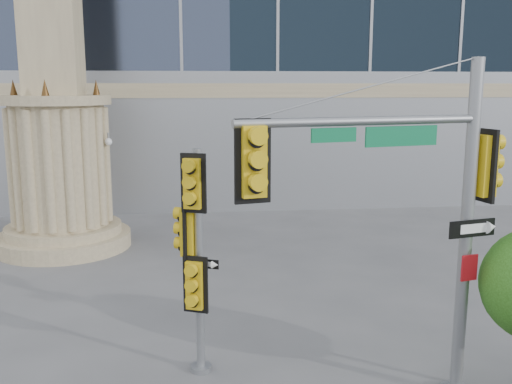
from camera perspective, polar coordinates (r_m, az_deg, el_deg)
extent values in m
plane|color=#545456|center=(11.74, 2.33, -16.82)|extent=(120.00, 120.00, 0.00)
cylinder|color=#9B8969|center=(20.46, -18.58, -4.57)|extent=(4.40, 4.40, 0.50)
cylinder|color=#9B8969|center=(20.36, -18.65, -3.48)|extent=(3.80, 3.80, 0.30)
cylinder|color=#9B8969|center=(19.97, -19.01, 2.52)|extent=(3.00, 3.00, 4.00)
cylinder|color=#9B8969|center=(19.80, -19.39, 8.68)|extent=(3.50, 3.50, 0.30)
cone|color=#472D14|center=(19.55, -15.69, 10.04)|extent=(0.24, 0.24, 0.50)
cone|color=#472D14|center=(20.13, -23.11, 9.60)|extent=(0.24, 0.24, 0.50)
cylinder|color=slate|center=(10.27, 20.26, -4.05)|extent=(0.21, 0.21, 5.85)
cylinder|color=slate|center=(8.80, 10.62, 6.99)|extent=(4.03, 1.04, 0.14)
cube|color=#0D6F41|center=(9.16, 14.36, 5.44)|extent=(1.25, 0.32, 0.31)
cube|color=gold|center=(8.13, -0.35, 3.08)|extent=(0.58, 0.39, 1.22)
cube|color=gold|center=(10.22, 21.87, 2.48)|extent=(0.39, 0.58, 1.22)
cube|color=black|center=(10.13, 20.80, -3.42)|extent=(0.88, 0.23, 0.29)
cube|color=#B5101A|center=(10.31, 20.55, -7.11)|extent=(0.31, 0.10, 0.45)
cylinder|color=slate|center=(11.54, -5.52, -17.10)|extent=(0.41, 0.41, 0.10)
cylinder|color=slate|center=(10.73, -5.72, -7.13)|extent=(0.15, 0.15, 4.30)
cube|color=gold|center=(10.19, -6.27, 0.88)|extent=(0.53, 0.40, 1.07)
cube|color=gold|center=(10.63, -6.73, -3.94)|extent=(0.40, 0.53, 1.07)
cube|color=gold|center=(10.67, -6.06, -9.18)|extent=(0.53, 0.40, 1.07)
cube|color=black|center=(10.57, -5.14, -7.15)|extent=(0.50, 0.22, 0.17)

